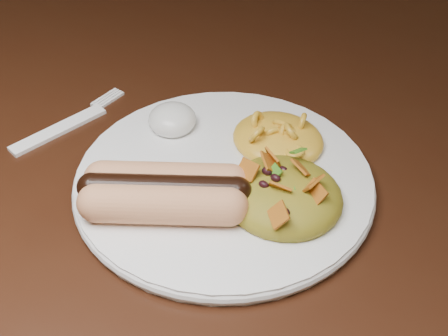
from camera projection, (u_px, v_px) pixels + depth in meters
The scene contains 7 objects.
table at pixel (268, 236), 0.68m from camera, with size 1.60×0.90×0.75m.
plate at pixel (224, 183), 0.59m from camera, with size 0.25×0.25×0.01m, color white.
hotdog at pixel (164, 192), 0.54m from camera, with size 0.11×0.12×0.03m.
mac_and_cheese at pixel (279, 129), 0.61m from camera, with size 0.08×0.08×0.03m, color yellow.
sour_cream at pixel (172, 115), 0.63m from camera, with size 0.04×0.04×0.03m, color silver.
taco_salad at pixel (284, 187), 0.55m from camera, with size 0.10×0.09×0.04m.
fork at pixel (58, 130), 0.65m from camera, with size 0.02×0.16×0.00m, color white.
Camera 1 is at (0.25, -0.40, 1.15)m, focal length 55.00 mm.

